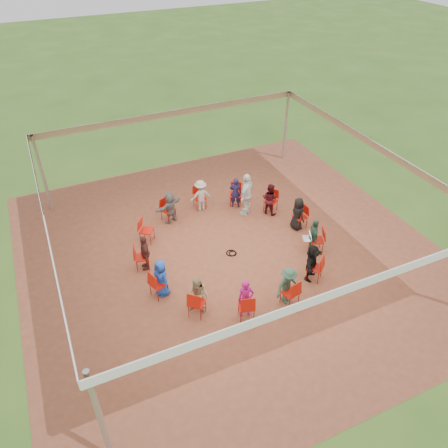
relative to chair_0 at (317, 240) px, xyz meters
name	(u,v)px	position (x,y,z in m)	size (l,w,h in m)	color
ground	(229,252)	(-2.61, 1.10, -0.45)	(80.00, 80.00, 0.00)	#355B1C
dirt_patch	(230,252)	(-2.61, 1.10, -0.44)	(13.00, 13.00, 0.00)	brown
tent	(230,191)	(-2.61, 1.10, 1.92)	(10.33, 10.33, 3.00)	#B2B2B7
chair_0	(317,240)	(0.00, 0.00, 0.00)	(0.42, 0.44, 0.90)	#B81307
chair_1	(300,217)	(0.21, 1.34, 0.00)	(0.42, 0.44, 0.90)	#B81307
chair_2	(271,201)	(-0.23, 2.62, 0.00)	(0.42, 0.44, 0.90)	#B81307
chair_3	(236,195)	(-1.21, 3.56, 0.00)	(0.42, 0.44, 0.90)	#B81307
chair_4	(200,198)	(-2.52, 3.93, 0.00)	(0.42, 0.44, 0.90)	#B81307
chair_5	(168,210)	(-3.84, 3.65, 0.00)	(0.42, 0.44, 0.90)	#B81307
chair_6	(147,231)	(-4.89, 2.78, 0.00)	(0.42, 0.44, 0.90)	#B81307
chair_7	(142,257)	(-5.41, 1.53, 0.00)	(0.42, 0.44, 0.90)	#B81307
chair_8	(159,284)	(-5.30, 0.18, 0.00)	(0.42, 0.44, 0.90)	#B81307
chair_9	(197,303)	(-4.57, -0.96, 0.00)	(0.42, 0.44, 0.90)	#B81307
chair_10	(246,306)	(-3.39, -1.63, 0.00)	(0.42, 0.44, 0.90)	#B81307
chair_11	(290,293)	(-2.03, -1.68, 0.00)	(0.42, 0.44, 0.90)	#B81307
chair_12	(315,268)	(-0.81, -1.09, 0.00)	(0.42, 0.44, 0.90)	#B81307
person_seated_0	(314,236)	(-0.11, 0.05, 0.17)	(0.72, 0.37, 1.22)	#2B4F3C
person_seated_1	(298,214)	(0.09, 1.33, 0.17)	(0.60, 0.33, 1.22)	black
person_seated_2	(270,199)	(-0.33, 2.56, 0.17)	(0.60, 0.34, 1.22)	#3F0C12
person_seated_3	(236,193)	(-1.27, 3.45, 0.17)	(0.45, 0.29, 1.22)	#1B1738
person_seated_4	(201,195)	(-2.52, 3.81, 0.17)	(0.79, 0.39, 1.22)	#A59D93
person_seated_5	(170,207)	(-3.79, 3.54, 0.17)	(1.14, 0.42, 1.22)	slate
person_seated_6	(145,252)	(-5.30, 1.52, 0.17)	(0.72, 0.37, 1.22)	#592721
person_seated_7	(161,278)	(-5.18, 0.22, 0.17)	(0.60, 0.33, 1.22)	#1C44AC
person_seated_8	(198,296)	(-4.48, -0.87, 0.17)	(0.60, 0.34, 1.22)	#98855F
person_seated_9	(246,299)	(-3.35, -1.52, 0.17)	(0.45, 0.29, 1.22)	#9C1065
person_seated_10	(288,286)	(-2.06, -1.56, 0.17)	(0.79, 0.39, 1.22)	#2B4F3C
person_seated_11	(312,262)	(-0.88, -1.00, 0.17)	(1.14, 0.42, 1.22)	black
standing_person	(247,194)	(-1.10, 2.88, 0.38)	(0.97, 0.50, 1.66)	silver
cable_coil	(232,253)	(-2.57, 1.01, -0.43)	(0.42, 0.42, 0.03)	black
laptop	(309,237)	(-0.26, 0.11, 0.14)	(0.39, 0.42, 0.24)	#B7B7BC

